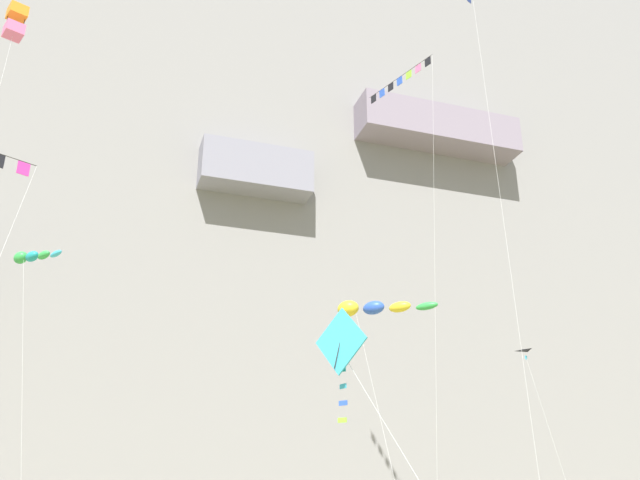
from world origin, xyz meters
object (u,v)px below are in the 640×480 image
Objects in this scene: kite_diamond_low_center at (342,345)px; kite_delta_front_field at (531,368)px; kite_banner_near_cliff at (460,31)px; kite_windsock_mid_left at (371,308)px; kite_box_high_left at (15,23)px; kite_windsock_high_right at (31,257)px; kite_banner_upper_left at (401,94)px.

kite_delta_front_field is (24.76, 25.64, 6.30)m from kite_diamond_low_center.
kite_banner_near_cliff is 2.32× the size of kite_windsock_mid_left.
kite_delta_front_field is (37.43, 14.58, -11.33)m from kite_box_high_left.
kite_windsock_high_right is at bearing 114.60° from kite_diamond_low_center.
kite_windsock_high_right is 22.34m from kite_windsock_mid_left.
kite_delta_front_field is at bearing 50.13° from kite_banner_near_cliff.
kite_delta_front_field reaches higher than kite_windsock_mid_left.
kite_banner_near_cliff is 8.10m from kite_banner_upper_left.
kite_banner_upper_left is at bearing 90.11° from kite_banner_near_cliff.
kite_windsock_high_right is (-22.34, 16.14, -10.83)m from kite_banner_near_cliff.
kite_windsock_mid_left is (17.83, -12.40, -5.24)m from kite_windsock_high_right.
kite_diamond_low_center is 0.50× the size of kite_windsock_high_right.
kite_banner_upper_left reaches higher than kite_windsock_high_right.
kite_banner_upper_left is at bearing 57.56° from kite_diamond_low_center.
kite_delta_front_field is (36.26, 0.53, -4.44)m from kite_windsock_high_right.
kite_banner_near_cliff is 1.70× the size of kite_windsock_high_right.
kite_banner_near_cliff is at bearing -35.84° from kite_windsock_high_right.
kite_box_high_left reaches higher than kite_delta_front_field.
kite_diamond_low_center is 29.64m from kite_windsock_high_right.
kite_box_high_left reaches higher than kite_windsock_high_right.
kite_banner_upper_left reaches higher than kite_box_high_left.
kite_delta_front_field reaches higher than kite_diamond_low_center.
kite_windsock_mid_left is (19.00, 1.65, -12.13)m from kite_box_high_left.
kite_windsock_mid_left reaches higher than kite_diamond_low_center.
kite_box_high_left is (-23.51, 2.08, -3.94)m from kite_banner_near_cliff.
kite_banner_near_cliff is 26.55m from kite_delta_front_field.
kite_windsock_high_right is at bearing 144.16° from kite_banner_near_cliff.
kite_banner_near_cliff reaches higher than kite_windsock_high_right.
kite_windsock_high_right is (-11.50, 25.11, 10.74)m from kite_diamond_low_center.
kite_banner_near_cliff is 3.43× the size of kite_diamond_low_center.
kite_banner_upper_left is at bearing -19.90° from kite_windsock_high_right.
kite_box_high_left is 1.85× the size of kite_windsock_mid_left.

